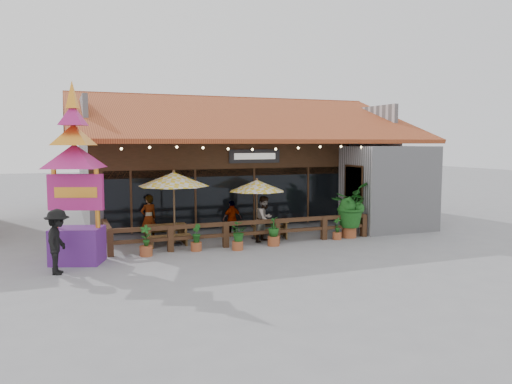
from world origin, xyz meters
name	(u,v)px	position (x,y,z in m)	size (l,w,h in m)	color
ground	(283,240)	(0.00, 0.00, 0.00)	(100.00, 100.00, 0.00)	gray
restaurant_building	(234,173)	(0.26, 6.61, 2.21)	(15.50, 14.73, 6.09)	#B6B6BB
patio_railing	(230,229)	(-2.25, -0.27, 0.61)	(10.00, 2.60, 0.92)	#482D1A
umbrella_left	(174,180)	(-4.12, 0.61, 2.42)	(3.35, 3.35, 2.77)	brown
umbrella_right	(257,186)	(-0.86, 0.61, 2.08)	(2.24, 2.24, 2.38)	brown
picnic_table_left	(166,231)	(-4.39, 0.81, 0.49)	(1.55, 1.34, 0.73)	brown
picnic_table_right	(270,226)	(-0.27, 0.68, 0.45)	(1.61, 1.46, 0.66)	brown
thai_sign_tower	(75,161)	(-7.53, -1.06, 3.19)	(2.86, 2.86, 6.05)	#5B227E
tropical_plant	(349,206)	(2.65, -0.47, 1.24)	(2.04, 2.08, 2.17)	#984B29
diner_a	(149,218)	(-4.88, 1.68, 0.89)	(0.65, 0.42, 1.78)	#3C2213
diner_b	(265,219)	(-0.79, -0.02, 0.87)	(0.85, 0.66, 1.74)	#3C2213
diner_c	(232,219)	(-1.61, 1.42, 0.72)	(0.85, 0.35, 1.44)	#3C2213
pedestrian	(58,242)	(-8.09, -2.24, 0.94)	(1.21, 0.70, 1.88)	black
planter_a	(146,243)	(-5.39, -0.86, 0.44)	(0.43, 0.43, 1.04)	#984B29
planter_b	(196,239)	(-3.64, -0.69, 0.43)	(0.39, 0.39, 0.94)	#984B29
planter_c	(238,235)	(-2.25, -1.08, 0.54)	(0.75, 0.77, 0.96)	#984B29
planter_d	(274,232)	(-0.78, -0.86, 0.52)	(0.55, 0.55, 1.07)	#984B29
planter_e	(337,230)	(2.00, -0.65, 0.36)	(0.35, 0.36, 0.86)	#984B29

